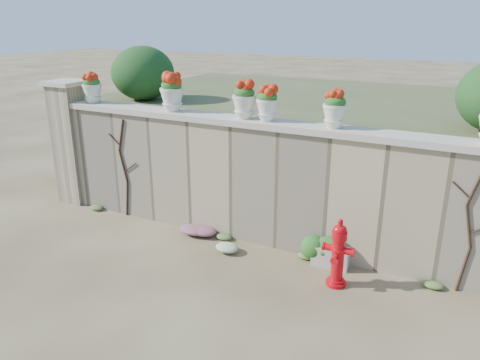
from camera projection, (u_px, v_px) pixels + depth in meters
The scene contains 18 objects.
ground at pixel (204, 289), 6.64m from camera, with size 80.00×80.00×0.00m, color brown.
stone_wall at pixel (258, 185), 7.82m from camera, with size 8.00×0.40×2.00m, color tan.
wall_cap at pixel (259, 123), 7.48m from camera, with size 8.10×0.52×0.10m, color beige.
gate_pillar at pixel (73, 141), 9.51m from camera, with size 0.72×0.72×2.48m.
raised_fill at pixel (317, 142), 10.52m from camera, with size 9.00×6.00×2.00m, color #384C23.
back_shrub_left at pixel (143, 73), 9.68m from camera, with size 1.30×1.30×1.10m, color #143814.
vine_left at pixel (124, 167), 8.78m from camera, with size 0.60×0.04×1.91m.
vine_right at pixel (469, 227), 6.26m from camera, with size 0.60×0.04×1.91m.
fire_hydrant at pixel (338, 253), 6.58m from camera, with size 0.44×0.31×1.02m.
planter_box at pixel (331, 252), 7.22m from camera, with size 0.58×0.36×0.47m.
green_shrub at pixel (319, 248), 7.24m from camera, with size 0.57×0.51×0.54m, color #1E5119.
magenta_clump at pixel (197, 228), 8.31m from camera, with size 0.83×0.55×0.22m, color #BB2581.
white_flowers at pixel (228, 246), 7.67m from camera, with size 0.54×0.43×0.20m, color white.
urn_pot_0 at pixel (92, 88), 8.85m from camera, with size 0.36×0.36×0.57m.
urn_pot_1 at pixel (172, 93), 8.06m from camera, with size 0.41×0.41×0.64m.
urn_pot_2 at pixel (244, 100), 7.47m from camera, with size 0.38×0.38×0.60m.
urn_pot_3 at pixel (267, 104), 7.31m from camera, with size 0.35×0.35×0.55m.
urn_pot_4 at pixel (335, 109), 6.85m from camera, with size 0.36×0.36×0.56m.
Camera 1 is at (3.06, -4.90, 3.66)m, focal length 35.00 mm.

